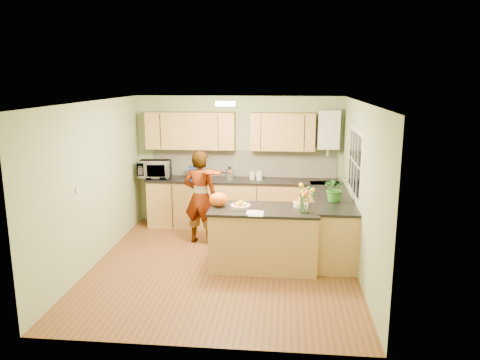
{
  "coord_description": "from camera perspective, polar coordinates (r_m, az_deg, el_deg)",
  "views": [
    {
      "loc": [
        0.91,
        -6.71,
        2.85
      ],
      "look_at": [
        0.2,
        0.5,
        1.25
      ],
      "focal_mm": 35.0,
      "sensor_mm": 36.0,
      "label": 1
    }
  ],
  "objects": [
    {
      "name": "jar_white",
      "position": [
        8.86,
        2.37,
        0.57
      ],
      "size": [
        0.15,
        0.15,
        0.18
      ],
      "primitive_type": "cylinder",
      "rotation": [
        0.0,
        0.0,
        0.43
      ],
      "color": "silver",
      "rests_on": "back_counter"
    },
    {
      "name": "upper_cabinets",
      "position": [
        8.92,
        -1.43,
        6.0
      ],
      "size": [
        3.2,
        0.34,
        0.7
      ],
      "color": "#A67942",
      "rests_on": "wall_back"
    },
    {
      "name": "orange_bag",
      "position": [
        7.09,
        -2.63,
        -2.38
      ],
      "size": [
        0.29,
        0.25,
        0.21
      ],
      "primitive_type": "ellipsoid",
      "rotation": [
        0.0,
        0.0,
        -0.06
      ],
      "color": "orange",
      "rests_on": "peninsula_island"
    },
    {
      "name": "ceiling_lamp",
      "position": [
        7.08,
        -1.81,
        9.3
      ],
      "size": [
        0.3,
        0.3,
        0.07
      ],
      "color": "#FFEABF",
      "rests_on": "ceiling"
    },
    {
      "name": "orange_bowl",
      "position": [
        7.14,
        7.42,
        -2.79
      ],
      "size": [
        0.23,
        0.23,
        0.13
      ],
      "color": "beige",
      "rests_on": "peninsula_island"
    },
    {
      "name": "floor",
      "position": [
        7.35,
        -1.98,
        -10.37
      ],
      "size": [
        4.5,
        4.5,
        0.0
      ],
      "primitive_type": "plane",
      "color": "brown",
      "rests_on": "ground"
    },
    {
      "name": "papers",
      "position": [
        6.72,
        1.96,
        -4.09
      ],
      "size": [
        0.21,
        0.29,
        0.01
      ],
      "primitive_type": "cube",
      "color": "silver",
      "rests_on": "peninsula_island"
    },
    {
      "name": "wall_right",
      "position": [
        6.99,
        14.43,
        -1.19
      ],
      "size": [
        0.02,
        4.5,
        2.5
      ],
      "primitive_type": "cube",
      "color": "#99B07D",
      "rests_on": "floor"
    },
    {
      "name": "flower_vase",
      "position": [
        6.75,
        7.99,
        -1.34
      ],
      "size": [
        0.26,
        0.26,
        0.49
      ],
      "rotation": [
        0.0,
        0.0,
        0.42
      ],
      "color": "silver",
      "rests_on": "peninsula_island"
    },
    {
      "name": "light_switch",
      "position": [
        6.94,
        -19.22,
        -1.16
      ],
      "size": [
        0.02,
        0.09,
        0.09
      ],
      "primitive_type": "cube",
      "color": "silver",
      "rests_on": "wall_left"
    },
    {
      "name": "blue_box",
      "position": [
        9.01,
        -5.41,
        0.89
      ],
      "size": [
        0.32,
        0.26,
        0.23
      ],
      "primitive_type": "cube",
      "rotation": [
        0.0,
        0.0,
        0.2
      ],
      "color": "navy",
      "rests_on": "back_counter"
    },
    {
      "name": "back_counter",
      "position": [
        9.02,
        0.26,
        -2.85
      ],
      "size": [
        3.64,
        0.62,
        0.94
      ],
      "color": "#A67942",
      "rests_on": "floor"
    },
    {
      "name": "ceiling",
      "position": [
        6.79,
        -2.14,
        9.48
      ],
      "size": [
        4.0,
        4.5,
        0.02
      ],
      "primitive_type": "cube",
      "color": "silver",
      "rests_on": "wall_back"
    },
    {
      "name": "wall_back",
      "position": [
        9.15,
        -0.18,
        2.37
      ],
      "size": [
        4.0,
        0.02,
        2.5
      ],
      "primitive_type": "cube",
      "color": "#99B07D",
      "rests_on": "floor"
    },
    {
      "name": "fruit_dish",
      "position": [
        7.02,
        0.08,
        -3.05
      ],
      "size": [
        0.3,
        0.3,
        0.1
      ],
      "color": "beige",
      "rests_on": "peninsula_island"
    },
    {
      "name": "microwave",
      "position": [
        9.17,
        -10.38,
        1.28
      ],
      "size": [
        0.63,
        0.45,
        0.33
      ],
      "primitive_type": "imported",
      "rotation": [
        0.0,
        0.0,
        0.08
      ],
      "color": "silver",
      "rests_on": "back_counter"
    },
    {
      "name": "window_right",
      "position": [
        7.51,
        13.82,
        2.11
      ],
      "size": [
        0.01,
        1.3,
        1.05
      ],
      "color": "silver",
      "rests_on": "wall_right"
    },
    {
      "name": "wall_left",
      "position": [
        7.49,
        -17.4,
        -0.46
      ],
      "size": [
        0.02,
        4.5,
        2.5
      ],
      "primitive_type": "cube",
      "color": "#99B07D",
      "rests_on": "floor"
    },
    {
      "name": "jar_cream",
      "position": [
        8.9,
        1.5,
        0.55
      ],
      "size": [
        0.12,
        0.12,
        0.15
      ],
      "primitive_type": "cylinder",
      "rotation": [
        0.0,
        0.0,
        0.31
      ],
      "color": "beige",
      "rests_on": "back_counter"
    },
    {
      "name": "splashback",
      "position": [
        9.14,
        0.43,
        2.04
      ],
      "size": [
        3.6,
        0.02,
        0.52
      ],
      "primitive_type": "cube",
      "color": "silver",
      "rests_on": "back_counter"
    },
    {
      "name": "boiler",
      "position": [
        8.89,
        10.73,
        6.07
      ],
      "size": [
        0.4,
        0.3,
        0.86
      ],
      "color": "silver",
      "rests_on": "wall_back"
    },
    {
      "name": "kettle",
      "position": [
        8.9,
        -1.29,
        0.83
      ],
      "size": [
        0.15,
        0.15,
        0.29
      ],
      "rotation": [
        0.0,
        0.0,
        -0.42
      ],
      "color": "#BCBDC1",
      "rests_on": "back_counter"
    },
    {
      "name": "right_counter",
      "position": [
        7.97,
        11.08,
        -5.16
      ],
      "size": [
        0.62,
        2.24,
        0.94
      ],
      "color": "#A67942",
      "rests_on": "floor"
    },
    {
      "name": "wall_front",
      "position": [
        4.83,
        -5.64,
        -6.95
      ],
      "size": [
        4.0,
        0.02,
        2.5
      ],
      "primitive_type": "cube",
      "color": "#99B07D",
      "rests_on": "floor"
    },
    {
      "name": "violin",
      "position": [
        7.74,
        -3.74,
        0.97
      ],
      "size": [
        0.68,
        0.59,
        0.17
      ],
      "primitive_type": null,
      "rotation": [
        0.17,
        0.0,
        -0.61
      ],
      "color": "#581405",
      "rests_on": "violinist"
    },
    {
      "name": "potted_plant",
      "position": [
        7.44,
        11.55,
        -1.0
      ],
      "size": [
        0.44,
        0.4,
        0.42
      ],
      "primitive_type": "imported",
      "rotation": [
        0.0,
        0.0,
        0.2
      ],
      "color": "#327D29",
      "rests_on": "right_counter"
    },
    {
      "name": "violinist",
      "position": [
        8.1,
        -4.83,
        -2.11
      ],
      "size": [
        0.66,
        0.5,
        1.64
      ],
      "primitive_type": "imported",
      "rotation": [
        0.0,
        0.0,
        2.94
      ],
      "color": "tan",
      "rests_on": "floor"
    },
    {
      "name": "peninsula_island",
      "position": [
        7.15,
        2.9,
        -7.04
      ],
      "size": [
        1.62,
        0.83,
        0.93
      ],
      "color": "#A67942",
      "rests_on": "floor"
    }
  ]
}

